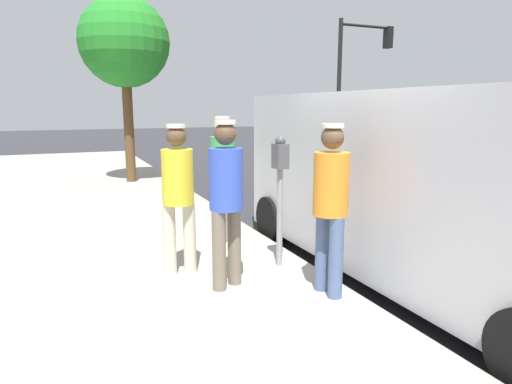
{
  "coord_description": "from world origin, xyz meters",
  "views": [
    {
      "loc": [
        3.63,
        3.71,
        1.98
      ],
      "look_at": [
        1.65,
        -0.79,
        1.05
      ],
      "focal_mm": 31.34,
      "sensor_mm": 36.0,
      "label": 1
    }
  ],
  "objects_px": {
    "pedestrian_in_yellow": "(178,190)",
    "pedestrian_in_blue": "(226,194)",
    "parked_van": "(427,182)",
    "traffic_light_corner": "(358,66)",
    "street_tree": "(124,43)",
    "parking_meter_near": "(280,179)",
    "pedestrian_in_green": "(223,170)",
    "pedestrian_in_orange": "(331,199)"
  },
  "relations": [
    {
      "from": "parked_van",
      "to": "traffic_light_corner",
      "type": "bearing_deg",
      "value": -122.54
    },
    {
      "from": "street_tree",
      "to": "pedestrian_in_orange",
      "type": "bearing_deg",
      "value": 95.48
    },
    {
      "from": "pedestrian_in_blue",
      "to": "parked_van",
      "type": "relative_size",
      "value": 0.33
    },
    {
      "from": "pedestrian_in_yellow",
      "to": "pedestrian_in_blue",
      "type": "bearing_deg",
      "value": 121.44
    },
    {
      "from": "pedestrian_in_blue",
      "to": "traffic_light_corner",
      "type": "relative_size",
      "value": 0.33
    },
    {
      "from": "pedestrian_in_blue",
      "to": "pedestrian_in_yellow",
      "type": "bearing_deg",
      "value": -58.56
    },
    {
      "from": "pedestrian_in_blue",
      "to": "street_tree",
      "type": "relative_size",
      "value": 0.39
    },
    {
      "from": "pedestrian_in_blue",
      "to": "pedestrian_in_orange",
      "type": "distance_m",
      "value": 1.03
    },
    {
      "from": "pedestrian_in_yellow",
      "to": "parking_meter_near",
      "type": "bearing_deg",
      "value": 169.42
    },
    {
      "from": "pedestrian_in_orange",
      "to": "parked_van",
      "type": "distance_m",
      "value": 1.44
    },
    {
      "from": "pedestrian_in_yellow",
      "to": "traffic_light_corner",
      "type": "relative_size",
      "value": 0.32
    },
    {
      "from": "pedestrian_in_green",
      "to": "street_tree",
      "type": "height_order",
      "value": "street_tree"
    },
    {
      "from": "pedestrian_in_yellow",
      "to": "pedestrian_in_orange",
      "type": "height_order",
      "value": "pedestrian_in_orange"
    },
    {
      "from": "parking_meter_near",
      "to": "parked_van",
      "type": "relative_size",
      "value": 0.29
    },
    {
      "from": "pedestrian_in_orange",
      "to": "pedestrian_in_yellow",
      "type": "bearing_deg",
      "value": -43.34
    },
    {
      "from": "pedestrian_in_green",
      "to": "street_tree",
      "type": "bearing_deg",
      "value": -85.58
    },
    {
      "from": "pedestrian_in_yellow",
      "to": "street_tree",
      "type": "height_order",
      "value": "street_tree"
    },
    {
      "from": "parked_van",
      "to": "traffic_light_corner",
      "type": "xyz_separation_m",
      "value": [
        -6.89,
        -10.79,
        2.36
      ]
    },
    {
      "from": "traffic_light_corner",
      "to": "parking_meter_near",
      "type": "bearing_deg",
      "value": 50.23
    },
    {
      "from": "pedestrian_in_yellow",
      "to": "pedestrian_in_orange",
      "type": "xyz_separation_m",
      "value": [
        -1.21,
        1.14,
        0.02
      ]
    },
    {
      "from": "pedestrian_in_blue",
      "to": "traffic_light_corner",
      "type": "distance_m",
      "value": 14.09
    },
    {
      "from": "parking_meter_near",
      "to": "street_tree",
      "type": "relative_size",
      "value": 0.34
    },
    {
      "from": "pedestrian_in_green",
      "to": "pedestrian_in_yellow",
      "type": "bearing_deg",
      "value": 49.56
    },
    {
      "from": "parked_van",
      "to": "pedestrian_in_orange",
      "type": "bearing_deg",
      "value": 8.49
    },
    {
      "from": "pedestrian_in_blue",
      "to": "parked_van",
      "type": "distance_m",
      "value": 2.31
    },
    {
      "from": "parking_meter_near",
      "to": "pedestrian_in_yellow",
      "type": "distance_m",
      "value": 1.16
    },
    {
      "from": "pedestrian_in_orange",
      "to": "parked_van",
      "type": "bearing_deg",
      "value": -171.51
    },
    {
      "from": "pedestrian_in_green",
      "to": "pedestrian_in_yellow",
      "type": "distance_m",
      "value": 1.38
    },
    {
      "from": "pedestrian_in_blue",
      "to": "parked_van",
      "type": "bearing_deg",
      "value": 171.06
    },
    {
      "from": "pedestrian_in_orange",
      "to": "parked_van",
      "type": "height_order",
      "value": "parked_van"
    },
    {
      "from": "parking_meter_near",
      "to": "pedestrian_in_yellow",
      "type": "xyz_separation_m",
      "value": [
        1.13,
        -0.21,
        -0.08
      ]
    },
    {
      "from": "pedestrian_in_yellow",
      "to": "pedestrian_in_blue",
      "type": "xyz_separation_m",
      "value": [
        -0.35,
        0.57,
        0.04
      ]
    },
    {
      "from": "parking_meter_near",
      "to": "pedestrian_in_blue",
      "type": "relative_size",
      "value": 0.89
    },
    {
      "from": "traffic_light_corner",
      "to": "pedestrian_in_yellow",
      "type": "bearing_deg",
      "value": 46.02
    },
    {
      "from": "pedestrian_in_blue",
      "to": "pedestrian_in_orange",
      "type": "relative_size",
      "value": 1.02
    },
    {
      "from": "pedestrian_in_yellow",
      "to": "pedestrian_in_blue",
      "type": "relative_size",
      "value": 0.97
    },
    {
      "from": "pedestrian_in_yellow",
      "to": "traffic_light_corner",
      "type": "height_order",
      "value": "traffic_light_corner"
    },
    {
      "from": "street_tree",
      "to": "parking_meter_near",
      "type": "bearing_deg",
      "value": 95.58
    },
    {
      "from": "pedestrian_in_blue",
      "to": "traffic_light_corner",
      "type": "bearing_deg",
      "value": -131.31
    },
    {
      "from": "pedestrian_in_blue",
      "to": "parked_van",
      "type": "xyz_separation_m",
      "value": [
        -2.28,
        0.36,
        0.02
      ]
    },
    {
      "from": "traffic_light_corner",
      "to": "street_tree",
      "type": "relative_size",
      "value": 1.17
    },
    {
      "from": "parking_meter_near",
      "to": "pedestrian_in_blue",
      "type": "height_order",
      "value": "pedestrian_in_blue"
    }
  ]
}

